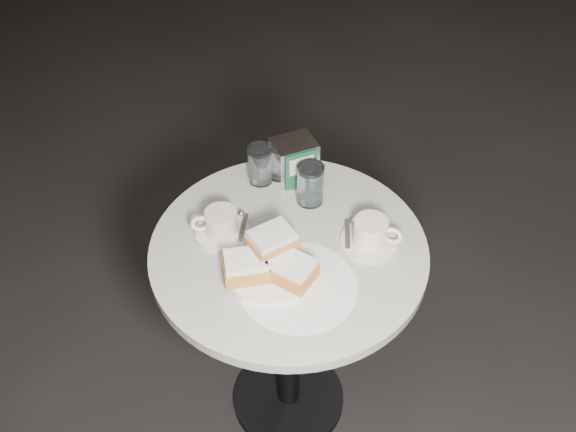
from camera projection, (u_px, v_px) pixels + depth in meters
The scene contains 9 objects.
ground at pixel (288, 399), 2.13m from camera, with size 7.00×7.00×0.00m, color black.
cafe_table at pixel (289, 296), 1.74m from camera, with size 0.70×0.70×0.74m.
sugar_spill at pixel (298, 286), 1.51m from camera, with size 0.28×0.28×0.00m, color white.
beignet_plate at pixel (270, 263), 1.51m from camera, with size 0.25×0.25×0.10m.
coffee_cup_left at pixel (221, 224), 1.62m from camera, with size 0.15×0.15×0.07m.
coffee_cup_right at pixel (371, 234), 1.59m from camera, with size 0.19×0.19×0.08m.
water_glass_left at pixel (260, 165), 1.75m from camera, with size 0.08×0.08×0.11m.
water_glass_right at pixel (310, 184), 1.69m from camera, with size 0.09×0.09×0.12m.
napkin_dispenser at pixel (294, 161), 1.74m from camera, with size 0.13×0.12×0.13m.
Camera 1 is at (-0.09, -1.10, 1.92)m, focal length 40.00 mm.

